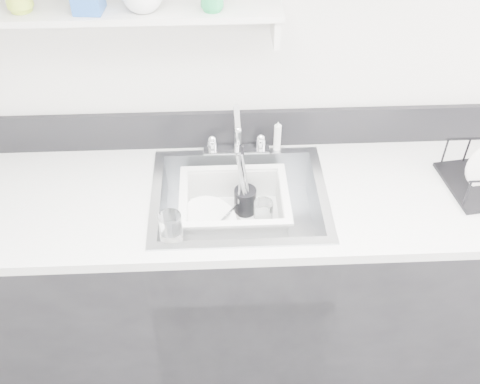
{
  "coord_description": "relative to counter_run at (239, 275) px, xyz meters",
  "views": [
    {
      "loc": [
        -0.07,
        -0.31,
        2.3
      ],
      "look_at": [
        0.0,
        1.14,
        0.98
      ],
      "focal_mm": 42.0,
      "sensor_mm": 36.0,
      "label": 1
    }
  ],
  "objects": [
    {
      "name": "plate_stack",
      "position": [
        -0.11,
        -0.04,
        0.34
      ],
      "size": [
        0.27,
        0.26,
        0.1
      ],
      "rotation": [
        0.0,
        0.0,
        0.08
      ],
      "color": "white",
      "rests_on": "wash_tub"
    },
    {
      "name": "sink",
      "position": [
        0.0,
        0.0,
        0.37
      ],
      "size": [
        0.64,
        0.52,
        0.2
      ],
      "primitive_type": null,
      "color": "silver",
      "rests_on": "counter_run"
    },
    {
      "name": "counter_run",
      "position": [
        0.0,
        0.0,
        0.0
      ],
      "size": [
        3.2,
        0.62,
        0.92
      ],
      "color": "black",
      "rests_on": "ground"
    },
    {
      "name": "faucet",
      "position": [
        0.0,
        0.25,
        0.52
      ],
      "size": [
        0.26,
        0.18,
        0.23
      ],
      "color": "silver",
      "rests_on": "counter_run"
    },
    {
      "name": "wall_shelf",
      "position": [
        -0.35,
        0.23,
        1.05
      ],
      "size": [
        1.0,
        0.16,
        0.12
      ],
      "color": "silver",
      "rests_on": "room_shell"
    },
    {
      "name": "room_shell",
      "position": [
        0.0,
        -0.8,
        1.22
      ],
      "size": [
        3.5,
        3.0,
        2.6
      ],
      "color": "silver",
      "rests_on": "ground"
    },
    {
      "name": "utensil_cup",
      "position": [
        0.03,
        0.07,
        0.37
      ],
      "size": [
        0.09,
        0.09,
        0.29
      ],
      "rotation": [
        0.0,
        0.0,
        0.18
      ],
      "color": "black",
      "rests_on": "wash_tub"
    },
    {
      "name": "bowl_small",
      "position": [
        0.06,
        -0.07,
        0.32
      ],
      "size": [
        0.1,
        0.1,
        0.03
      ],
      "primitive_type": "imported",
      "rotation": [
        0.0,
        0.0,
        -0.05
      ],
      "color": "white",
      "rests_on": "wash_tub"
    },
    {
      "name": "backsplash",
      "position": [
        0.0,
        0.3,
        0.54
      ],
      "size": [
        3.2,
        0.02,
        0.16
      ],
      "primitive_type": "cube",
      "color": "black",
      "rests_on": "counter_run"
    },
    {
      "name": "tumbler_counter",
      "position": [
        -0.24,
        -0.21,
        0.51
      ],
      "size": [
        0.09,
        0.09,
        0.11
      ],
      "primitive_type": "cylinder",
      "rotation": [
        0.0,
        0.0,
        -0.25
      ],
      "color": "white",
      "rests_on": "counter_run"
    },
    {
      "name": "wash_tub",
      "position": [
        -0.02,
        0.02,
        0.37
      ],
      "size": [
        0.44,
        0.37,
        0.16
      ],
      "primitive_type": null,
      "rotation": [
        0.0,
        0.0,
        -0.11
      ],
      "color": "white",
      "rests_on": "sink"
    },
    {
      "name": "ladle",
      "position": [
        -0.08,
        0.01,
        0.35
      ],
      "size": [
        0.28,
        0.21,
        0.08
      ],
      "primitive_type": null,
      "rotation": [
        0.0,
        0.0,
        -0.5
      ],
      "color": "silver",
      "rests_on": "wash_tub"
    },
    {
      "name": "tumbler_in_tub",
      "position": [
        0.09,
        0.01,
        0.36
      ],
      "size": [
        0.09,
        0.09,
        0.1
      ],
      "primitive_type": "cylinder",
      "rotation": [
        0.0,
        0.0,
        0.33
      ],
      "color": "white",
      "rests_on": "wash_tub"
    },
    {
      "name": "side_sprayer",
      "position": [
        0.16,
        0.25,
        0.53
      ],
      "size": [
        0.03,
        0.03,
        0.14
      ],
      "primitive_type": "cylinder",
      "color": "white",
      "rests_on": "counter_run"
    }
  ]
}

